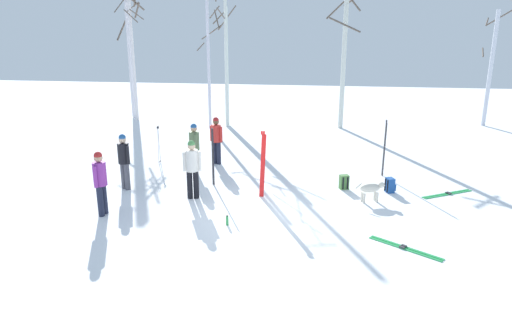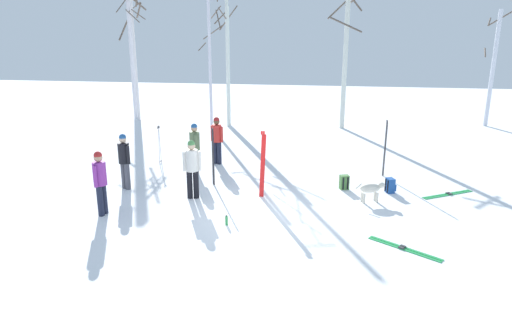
# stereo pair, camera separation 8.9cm
# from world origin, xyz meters

# --- Properties ---
(ground_plane) EXTENTS (60.00, 60.00, 0.00)m
(ground_plane) POSITION_xyz_m (0.00, 0.00, 0.00)
(ground_plane) COLOR white
(person_0) EXTENTS (0.34, 0.47, 1.72)m
(person_0) POSITION_xyz_m (-2.69, 3.64, 0.98)
(person_0) COLOR #1E2338
(person_0) RESTS_ON ground_plane
(person_1) EXTENTS (0.34, 0.52, 1.72)m
(person_1) POSITION_xyz_m (-4.09, -0.22, 0.98)
(person_1) COLOR #1E2338
(person_1) RESTS_ON ground_plane
(person_2) EXTENTS (0.46, 0.34, 1.72)m
(person_2) POSITION_xyz_m (-4.35, 1.79, 0.98)
(person_2) COLOR #4C4C56
(person_2) RESTS_ON ground_plane
(person_3) EXTENTS (0.51, 0.34, 1.72)m
(person_3) POSITION_xyz_m (-2.09, 1.32, 0.98)
(person_3) COLOR black
(person_3) RESTS_ON ground_plane
(person_4) EXTENTS (0.49, 0.34, 1.72)m
(person_4) POSITION_xyz_m (-2.23, 4.88, 0.98)
(person_4) COLOR #1E2338
(person_4) RESTS_ON ground_plane
(dog) EXTENTS (0.86, 0.41, 0.57)m
(dog) POSITION_xyz_m (2.95, 1.80, 0.39)
(dog) COLOR beige
(dog) RESTS_ON ground_plane
(ski_pair_planted_0) EXTENTS (0.05, 0.17, 1.89)m
(ski_pair_planted_0) POSITION_xyz_m (3.55, 4.29, 0.94)
(ski_pair_planted_0) COLOR black
(ski_pair_planted_0) RESTS_ON ground_plane
(ski_pair_planted_1) EXTENTS (0.20, 0.03, 1.95)m
(ski_pair_planted_1) POSITION_xyz_m (-0.13, 1.74, 0.97)
(ski_pair_planted_1) COLOR red
(ski_pair_planted_1) RESTS_ON ground_plane
(ski_pair_planted_2) EXTENTS (0.10, 0.12, 1.81)m
(ski_pair_planted_2) POSITION_xyz_m (-1.80, 2.57, 0.90)
(ski_pair_planted_2) COLOR black
(ski_pair_planted_2) RESTS_ON ground_plane
(ski_pair_lying_0) EXTENTS (1.50, 1.10, 0.05)m
(ski_pair_lying_0) POSITION_xyz_m (3.44, -1.04, 0.01)
(ski_pair_lying_0) COLOR green
(ski_pair_lying_0) RESTS_ON ground_plane
(ski_pair_lying_1) EXTENTS (1.61, 1.07, 0.05)m
(ski_pair_lying_1) POSITION_xyz_m (5.25, 2.75, 0.01)
(ski_pair_lying_1) COLOR green
(ski_pair_lying_1) RESTS_ON ground_plane
(ski_poles_0) EXTENTS (0.07, 0.21, 1.39)m
(ski_poles_0) POSITION_xyz_m (-4.30, 4.61, 0.74)
(ski_poles_0) COLOR #B2B2BC
(ski_poles_0) RESTS_ON ground_plane
(backpack_0) EXTENTS (0.31, 0.33, 0.44)m
(backpack_0) POSITION_xyz_m (2.23, 2.79, 0.21)
(backpack_0) COLOR #4C7F3F
(backpack_0) RESTS_ON ground_plane
(backpack_1) EXTENTS (0.34, 0.31, 0.44)m
(backpack_1) POSITION_xyz_m (3.58, 2.69, 0.21)
(backpack_1) COLOR #1E4C99
(backpack_1) RESTS_ON ground_plane
(water_bottle_0) EXTENTS (0.07, 0.07, 0.26)m
(water_bottle_0) POSITION_xyz_m (-0.73, -0.39, 0.12)
(water_bottle_0) COLOR green
(water_bottle_0) RESTS_ON ground_plane
(birch_tree_0) EXTENTS (1.39, 1.55, 7.55)m
(birch_tree_0) POSITION_xyz_m (-8.81, 13.06, 3.92)
(birch_tree_0) COLOR silver
(birch_tree_0) RESTS_ON ground_plane
(birch_tree_1) EXTENTS (1.37, 1.35, 7.31)m
(birch_tree_1) POSITION_xyz_m (-8.42, 12.47, 3.76)
(birch_tree_1) COLOR silver
(birch_tree_1) RESTS_ON ground_plane
(birch_tree_2) EXTENTS (1.26, 1.42, 6.11)m
(birch_tree_2) POSITION_xyz_m (-3.99, 11.03, 3.21)
(birch_tree_2) COLOR silver
(birch_tree_2) RESTS_ON ground_plane
(birch_tree_3) EXTENTS (1.09, 1.30, 5.86)m
(birch_tree_3) POSITION_xyz_m (-3.32, 11.89, 3.08)
(birch_tree_3) COLOR silver
(birch_tree_3) RESTS_ON ground_plane
(birch_tree_4) EXTENTS (1.20, 1.36, 7.65)m
(birch_tree_4) POSITION_xyz_m (-3.28, 11.47, 3.99)
(birch_tree_4) COLOR silver
(birch_tree_4) RESTS_ON ground_plane
(birch_tree_5) EXTENTS (1.61, 1.75, 6.88)m
(birch_tree_5) POSITION_xyz_m (2.38, 11.95, 3.63)
(birch_tree_5) COLOR silver
(birch_tree_5) RESTS_ON ground_plane
(birch_tree_6) EXTENTS (1.53, 1.29, 5.78)m
(birch_tree_6) POSITION_xyz_m (9.60, 13.66, 2.96)
(birch_tree_6) COLOR silver
(birch_tree_6) RESTS_ON ground_plane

